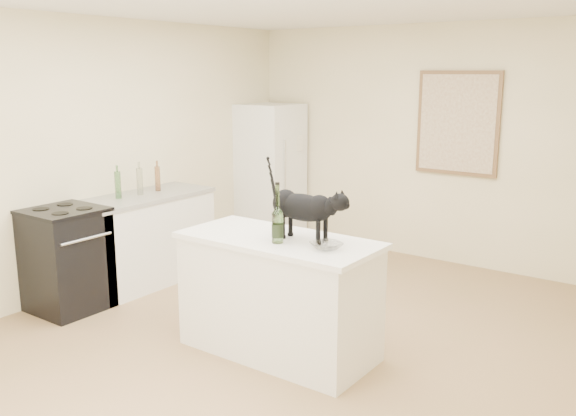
{
  "coord_description": "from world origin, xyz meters",
  "views": [
    {
      "loc": [
        2.73,
        -3.71,
        2.09
      ],
      "look_at": [
        0.15,
        -0.15,
        1.12
      ],
      "focal_mm": 38.7,
      "sensor_mm": 36.0,
      "label": 1
    }
  ],
  "objects_px": {
    "glass_bowl": "(326,246)",
    "black_cat": "(303,211)",
    "fridge": "(269,173)",
    "stove": "(67,261)",
    "wine_bottle": "(277,216)"
  },
  "relations": [
    {
      "from": "fridge",
      "to": "glass_bowl",
      "type": "height_order",
      "value": "fridge"
    },
    {
      "from": "fridge",
      "to": "glass_bowl",
      "type": "distance_m",
      "value": 3.61
    },
    {
      "from": "wine_bottle",
      "to": "glass_bowl",
      "type": "height_order",
      "value": "wine_bottle"
    },
    {
      "from": "fridge",
      "to": "black_cat",
      "type": "xyz_separation_m",
      "value": [
        2.23,
        -2.5,
        0.27
      ]
    },
    {
      "from": "glass_bowl",
      "to": "black_cat",
      "type": "bearing_deg",
      "value": 158.93
    },
    {
      "from": "glass_bowl",
      "to": "fridge",
      "type": "bearing_deg",
      "value": 133.81
    },
    {
      "from": "fridge",
      "to": "wine_bottle",
      "type": "xyz_separation_m",
      "value": [
        2.13,
        -2.66,
        0.24
      ]
    },
    {
      "from": "black_cat",
      "to": "stove",
      "type": "bearing_deg",
      "value": -167.74
    },
    {
      "from": "fridge",
      "to": "black_cat",
      "type": "relative_size",
      "value": 2.75
    },
    {
      "from": "fridge",
      "to": "glass_bowl",
      "type": "relative_size",
      "value": 8.22
    },
    {
      "from": "stove",
      "to": "glass_bowl",
      "type": "bearing_deg",
      "value": 7.78
    },
    {
      "from": "black_cat",
      "to": "glass_bowl",
      "type": "distance_m",
      "value": 0.34
    },
    {
      "from": "fridge",
      "to": "glass_bowl",
      "type": "xyz_separation_m",
      "value": [
        2.5,
        -2.61,
        0.08
      ]
    },
    {
      "from": "glass_bowl",
      "to": "stove",
      "type": "bearing_deg",
      "value": -172.22
    },
    {
      "from": "wine_bottle",
      "to": "glass_bowl",
      "type": "xyz_separation_m",
      "value": [
        0.37,
        0.06,
        -0.17
      ]
    }
  ]
}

